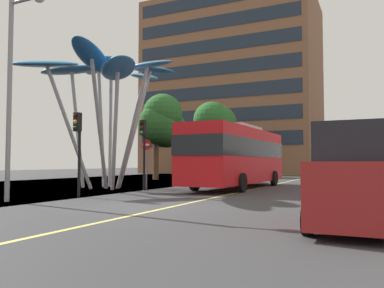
# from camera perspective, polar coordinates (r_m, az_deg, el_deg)

# --- Properties ---
(ground) EXTENTS (120.00, 240.00, 0.10)m
(ground) POSITION_cam_1_polar(r_m,az_deg,el_deg) (13.72, -10.16, -9.04)
(ground) COLOR #38383A
(red_bus) EXTENTS (3.03, 10.94, 3.61)m
(red_bus) POSITION_cam_1_polar(r_m,az_deg,el_deg) (22.54, 6.69, -1.47)
(red_bus) COLOR red
(red_bus) RESTS_ON ground
(leaf_sculpture) EXTENTS (9.44, 10.68, 8.12)m
(leaf_sculpture) POSITION_cam_1_polar(r_m,az_deg,el_deg) (23.16, -12.53, 9.63)
(leaf_sculpture) COLOR #9EA0A5
(leaf_sculpture) RESTS_ON ground
(traffic_light_kerb_near) EXTENTS (0.28, 0.42, 3.59)m
(traffic_light_kerb_near) POSITION_cam_1_polar(r_m,az_deg,el_deg) (17.15, -16.48, 1.17)
(traffic_light_kerb_near) COLOR black
(traffic_light_kerb_near) RESTS_ON ground
(traffic_light_kerb_far) EXTENTS (0.28, 0.42, 3.73)m
(traffic_light_kerb_far) POSITION_cam_1_polar(r_m,az_deg,el_deg) (20.68, -7.21, 0.66)
(traffic_light_kerb_far) COLOR black
(traffic_light_kerb_far) RESTS_ON ground
(traffic_light_island_mid) EXTENTS (0.28, 0.42, 3.94)m
(traffic_light_island_mid) POSITION_cam_1_polar(r_m,az_deg,el_deg) (24.56, -1.04, 0.43)
(traffic_light_island_mid) COLOR black
(traffic_light_island_mid) RESTS_ON ground
(traffic_light_opposite) EXTENTS (0.28, 0.42, 3.91)m
(traffic_light_opposite) POSITION_cam_1_polar(r_m,az_deg,el_deg) (28.13, 2.16, -0.02)
(traffic_light_opposite) COLOR black
(traffic_light_opposite) RESTS_ON ground
(car_parked_near) EXTENTS (1.93, 4.03, 2.30)m
(car_parked_near) POSITION_cam_1_polar(r_m,az_deg,el_deg) (9.29, 23.08, -4.94)
(car_parked_near) COLOR maroon
(car_parked_near) RESTS_ON ground
(car_parked_mid) EXTENTS (1.97, 4.13, 2.08)m
(car_parked_mid) POSITION_cam_1_polar(r_m,az_deg,el_deg) (16.44, 24.96, -4.19)
(car_parked_mid) COLOR maroon
(car_parked_mid) RESTS_ON ground
(car_parked_far) EXTENTS (2.04, 3.83, 2.18)m
(car_parked_far) POSITION_cam_1_polar(r_m,az_deg,el_deg) (22.39, 23.55, -3.71)
(car_parked_far) COLOR maroon
(car_parked_far) RESTS_ON ground
(car_side_street) EXTENTS (1.94, 4.12, 2.34)m
(car_side_street) POSITION_cam_1_polar(r_m,az_deg,el_deg) (28.33, 23.95, -3.31)
(car_side_street) COLOR silver
(car_side_street) RESTS_ON ground
(car_far_side) EXTENTS (1.99, 4.59, 2.05)m
(car_far_side) POSITION_cam_1_polar(r_m,az_deg,el_deg) (33.95, 25.22, -3.36)
(car_far_side) COLOR gray
(car_far_side) RESTS_ON ground
(street_lamp) EXTENTS (1.74, 0.44, 7.79)m
(street_lamp) POSITION_cam_1_polar(r_m,az_deg,el_deg) (16.17, -24.41, 9.98)
(street_lamp) COLOR gray
(street_lamp) RESTS_ON ground
(tree_pavement_near) EXTENTS (3.79, 4.97, 7.47)m
(tree_pavement_near) POSITION_cam_1_polar(r_m,az_deg,el_deg) (33.92, -4.51, 3.21)
(tree_pavement_near) COLOR brown
(tree_pavement_near) RESTS_ON ground
(tree_pavement_far) EXTENTS (4.57, 4.44, 8.09)m
(tree_pavement_far) POSITION_cam_1_polar(r_m,az_deg,el_deg) (41.79, 3.31, 3.10)
(tree_pavement_far) COLOR brown
(tree_pavement_far) RESTS_ON ground
(no_entry_sign) EXTENTS (0.60, 0.12, 2.77)m
(no_entry_sign) POSITION_cam_1_polar(r_m,az_deg,el_deg) (21.59, -6.76, -1.79)
(no_entry_sign) COLOR gray
(no_entry_sign) RESTS_ON ground
(backdrop_building) EXTENTS (23.75, 15.69, 24.85)m
(backdrop_building) POSITION_cam_1_polar(r_m,az_deg,el_deg) (58.49, 6.25, 8.01)
(backdrop_building) COLOR brown
(backdrop_building) RESTS_ON ground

